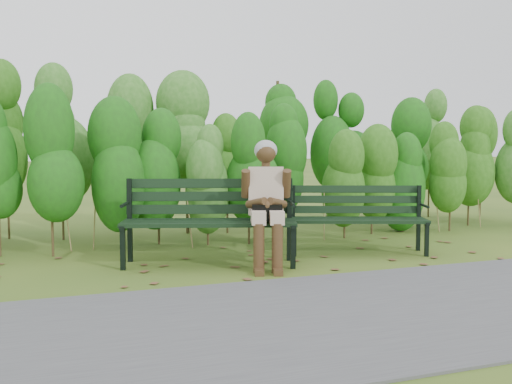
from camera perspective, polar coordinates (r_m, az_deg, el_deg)
name	(u,v)px	position (r m, az deg, el deg)	size (l,w,h in m)	color
ground	(267,261)	(6.78, 1.04, -6.55)	(80.00, 80.00, 0.00)	#3D5C1E
footpath	(369,312)	(4.86, 10.74, -11.14)	(60.00, 2.50, 0.01)	#474749
hedge_band	(218,148)	(8.41, -3.60, 4.24)	(11.04, 1.67, 2.42)	#47381E
leaf_litter	(258,263)	(6.61, 0.22, -6.82)	(5.86, 2.28, 0.01)	brown
bench_left	(209,214)	(6.58, -4.46, -2.08)	(1.96, 1.15, 0.93)	black
bench_right	(357,213)	(7.35, 9.61, -2.00)	(1.69, 1.07, 0.81)	black
seated_woman	(266,195)	(6.37, 1.00, -0.33)	(0.60, 0.84, 1.36)	#C6B19A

